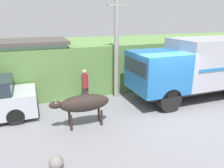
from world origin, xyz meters
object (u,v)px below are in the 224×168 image
brown_cow (84,103)px  utility_pole (116,45)px  pedestrian_on_hill (85,85)px  cargo_truck (205,65)px  roadside_rock (56,162)px

brown_cow → utility_pole: utility_pole is taller
brown_cow → pedestrian_on_hill: 2.29m
brown_cow → pedestrian_on_hill: bearing=83.1°
cargo_truck → brown_cow: bearing=-168.9°
utility_pole → roadside_rock: (-3.59, -4.60, -2.44)m
pedestrian_on_hill → roadside_rock: bearing=38.7°
pedestrian_on_hill → utility_pole: (1.69, 0.29, 1.72)m
cargo_truck → utility_pole: size_ratio=1.46×
brown_cow → utility_pole: size_ratio=0.44×
roadside_rock → cargo_truck: bearing=21.8°
brown_cow → utility_pole: (2.29, 2.50, 1.72)m
cargo_truck → roadside_rock: size_ratio=18.55×
pedestrian_on_hill → utility_pole: 2.43m
brown_cow → roadside_rock: (-1.30, -2.10, -0.72)m
brown_cow → cargo_truck: bearing=16.8°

